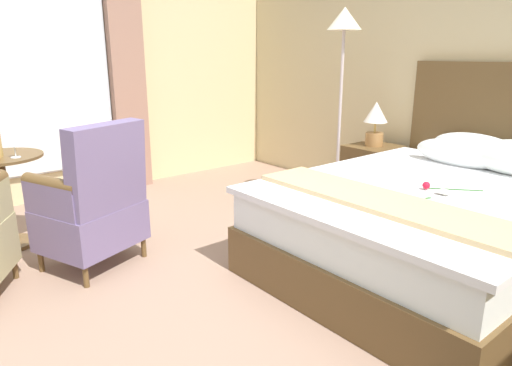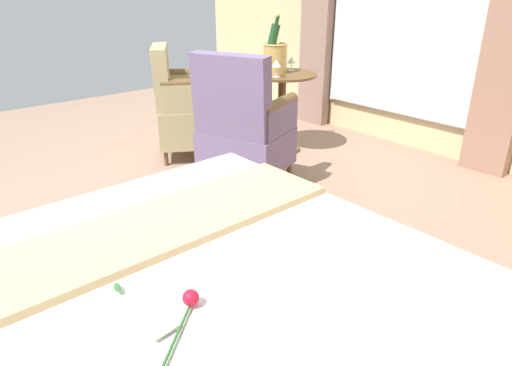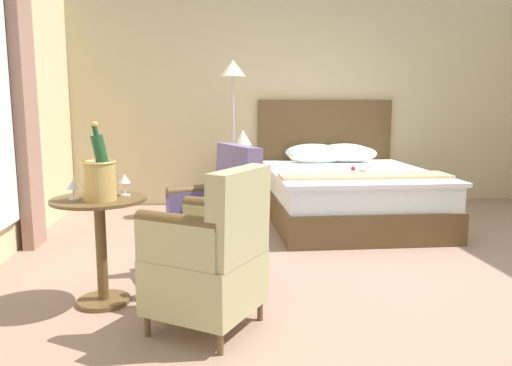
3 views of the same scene
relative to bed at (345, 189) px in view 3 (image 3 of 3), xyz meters
The scene contains 12 objects.
ground_plane 1.78m from the bed, 99.55° to the right, with size 7.41×7.41×0.00m, color #9A7966.
wall_headboard_side 1.54m from the bed, 104.44° to the left, with size 6.03×0.12×2.71m.
bed is the anchor object (origin of this frame).
nightstand 1.32m from the bed, 146.67° to the left, with size 0.45×0.46×0.58m.
bedside_lamp 1.40m from the bed, 146.67° to the left, with size 0.22×0.22×0.41m.
floor_lamp_brass 1.70m from the bed, 163.30° to the left, with size 0.30×0.30×1.80m.
side_table_round 3.15m from the bed, 135.16° to the right, with size 0.60×0.60×0.70m.
champagne_bucket 3.23m from the bed, 133.91° to the right, with size 0.21×0.21×0.49m.
wine_glass_near_bucket 3.02m from the bed, 134.24° to the right, with size 0.08×0.08×0.14m.
wine_glass_near_edge 3.31m from the bed, 136.49° to the right, with size 0.08×0.08×0.13m.
armchair_by_window 2.35m from the bed, 128.72° to the right, with size 0.71×0.74×1.00m.
armchair_facing_bed 3.09m from the bed, 119.68° to the right, with size 0.77×0.77×0.96m.
Camera 3 is at (-1.25, -3.71, 1.29)m, focal length 35.00 mm.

